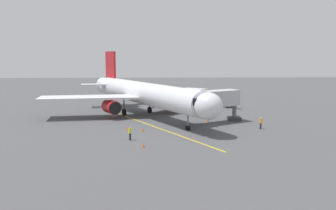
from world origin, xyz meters
name	(u,v)px	position (x,y,z in m)	size (l,w,h in m)	color
ground_plane	(146,117)	(0.00, 0.00, 0.00)	(220.00, 220.00, 0.00)	#4C4C4F
apron_lead_in_line	(144,123)	(0.23, 5.48, 0.01)	(0.24, 40.00, 0.01)	yellow
airplane	(144,94)	(0.37, -0.76, 4.00)	(31.16, 36.98, 11.50)	silver
jet_bridge	(207,100)	(-9.75, 6.57, 3.76)	(10.90, 7.52, 5.40)	#B7B7BC
ground_crew_marshaller	(130,133)	(1.66, 16.91, 0.89)	(0.47, 0.40, 1.71)	#23232D
ground_crew_wing_walker	(261,123)	(-16.94, 10.92, 0.89)	(0.44, 0.47, 1.71)	#23232D
ground_crew_loader	(153,104)	(-1.27, -9.89, 0.89)	(0.46, 0.37, 1.71)	#23232D
box_truck_near_nose	(209,97)	(-13.85, -16.85, 1.39)	(3.51, 4.99, 2.62)	black
belt_loader_portside	(227,104)	(-16.65, -10.73, 0.71)	(3.06, 4.65, 2.32)	black
safety_cone_nose_left	(143,130)	(0.20, 11.93, 0.28)	(0.32, 0.32, 0.55)	#F2590F
safety_cone_nose_right	(143,145)	(-0.11, 20.59, 0.28)	(0.32, 0.32, 0.55)	#F2590F
safety_cone_wing_port	(208,120)	(-10.13, 4.89, 0.28)	(0.32, 0.32, 0.55)	#F2590F
safety_cone_wing_starboard	(128,128)	(2.43, 10.38, 0.28)	(0.32, 0.32, 0.55)	#F2590F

